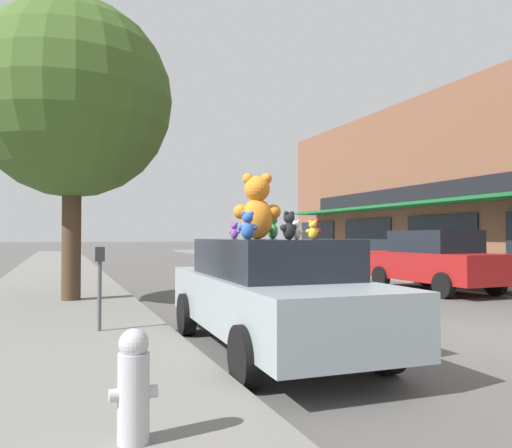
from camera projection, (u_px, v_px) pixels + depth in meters
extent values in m
plane|color=#514F4C|center=(501.00, 338.00, 7.59)|extent=(260.00, 260.00, 0.00)
cube|color=slate|center=(49.00, 378.00, 5.26)|extent=(3.49, 90.00, 0.12)
cube|color=#19662D|center=(476.00, 199.00, 17.52)|extent=(1.52, 26.14, 0.12)
cube|color=black|center=(491.00, 184.00, 17.80)|extent=(0.08, 24.90, 0.70)
cube|color=black|center=(440.00, 240.00, 20.16)|extent=(0.06, 3.94, 2.00)
cube|color=black|center=(367.00, 239.00, 24.99)|extent=(0.06, 3.94, 2.00)
cube|color=black|center=(317.00, 239.00, 29.81)|extent=(0.06, 3.94, 2.00)
cube|color=#8C999E|center=(270.00, 301.00, 6.75)|extent=(1.86, 4.80, 0.69)
cube|color=black|center=(270.00, 258.00, 6.76)|extent=(1.59, 2.66, 0.50)
cylinder|color=black|center=(187.00, 314.00, 7.84)|extent=(0.22, 0.66, 0.65)
cylinder|color=black|center=(284.00, 309.00, 8.40)|extent=(0.22, 0.66, 0.65)
cylinder|color=black|center=(245.00, 357.00, 5.07)|extent=(0.22, 0.66, 0.65)
cylinder|color=black|center=(385.00, 345.00, 5.63)|extent=(0.22, 0.66, 0.65)
ellipsoid|color=orange|center=(257.00, 219.00, 7.07)|extent=(0.55, 0.51, 0.58)
sphere|color=orange|center=(257.00, 189.00, 7.08)|extent=(0.47, 0.47, 0.37)
sphere|color=orange|center=(266.00, 179.00, 7.08)|extent=(0.20, 0.20, 0.15)
sphere|color=orange|center=(248.00, 179.00, 7.08)|extent=(0.20, 0.20, 0.15)
sphere|color=#FFBA41|center=(257.00, 191.00, 7.23)|extent=(0.18, 0.18, 0.14)
sphere|color=orange|center=(273.00, 212.00, 7.11)|extent=(0.27, 0.27, 0.21)
sphere|color=orange|center=(241.00, 212.00, 7.10)|extent=(0.27, 0.27, 0.21)
ellipsoid|color=black|center=(289.00, 231.00, 5.60)|extent=(0.19, 0.18, 0.20)
sphere|color=black|center=(289.00, 218.00, 5.60)|extent=(0.16, 0.16, 0.13)
sphere|color=black|center=(292.00, 213.00, 5.63)|extent=(0.07, 0.07, 0.05)
sphere|color=black|center=(286.00, 213.00, 5.57)|extent=(0.07, 0.07, 0.05)
sphere|color=#3A3A3D|center=(286.00, 219.00, 5.64)|extent=(0.06, 0.06, 0.05)
sphere|color=black|center=(293.00, 228.00, 5.66)|extent=(0.09, 0.09, 0.07)
sphere|color=black|center=(283.00, 228.00, 5.56)|extent=(0.09, 0.09, 0.07)
ellipsoid|color=teal|center=(250.00, 234.00, 7.33)|extent=(0.15, 0.15, 0.15)
sphere|color=teal|center=(250.00, 226.00, 7.33)|extent=(0.13, 0.13, 0.10)
sphere|color=teal|center=(252.00, 224.00, 7.32)|extent=(0.06, 0.06, 0.04)
sphere|color=teal|center=(248.00, 224.00, 7.35)|extent=(0.06, 0.06, 0.04)
sphere|color=#47CDC6|center=(251.00, 227.00, 7.37)|extent=(0.05, 0.05, 0.04)
sphere|color=teal|center=(254.00, 232.00, 7.31)|extent=(0.08, 0.08, 0.06)
sphere|color=teal|center=(246.00, 232.00, 7.36)|extent=(0.08, 0.08, 0.06)
ellipsoid|color=purple|center=(234.00, 234.00, 7.75)|extent=(0.16, 0.16, 0.16)
sphere|color=purple|center=(234.00, 226.00, 7.75)|extent=(0.14, 0.14, 0.10)
sphere|color=purple|center=(236.00, 224.00, 7.73)|extent=(0.06, 0.06, 0.04)
sphere|color=purple|center=(232.00, 224.00, 7.76)|extent=(0.06, 0.06, 0.04)
sphere|color=#BA67ED|center=(236.00, 227.00, 7.79)|extent=(0.05, 0.05, 0.04)
sphere|color=purple|center=(238.00, 232.00, 7.73)|extent=(0.08, 0.08, 0.06)
sphere|color=purple|center=(231.00, 232.00, 7.78)|extent=(0.08, 0.08, 0.06)
ellipsoid|color=blue|center=(248.00, 231.00, 6.46)|extent=(0.21, 0.20, 0.23)
sphere|color=blue|center=(248.00, 218.00, 6.46)|extent=(0.18, 0.18, 0.14)
sphere|color=blue|center=(252.00, 213.00, 6.46)|extent=(0.08, 0.08, 0.06)
sphere|color=blue|center=(244.00, 213.00, 6.46)|extent=(0.08, 0.08, 0.06)
sphere|color=#548DFF|center=(247.00, 219.00, 6.52)|extent=(0.07, 0.07, 0.05)
sphere|color=blue|center=(255.00, 228.00, 6.47)|extent=(0.11, 0.11, 0.08)
sphere|color=blue|center=(240.00, 228.00, 6.47)|extent=(0.11, 0.11, 0.08)
ellipsoid|color=yellow|center=(313.00, 233.00, 6.53)|extent=(0.13, 0.12, 0.16)
sphere|color=yellow|center=(313.00, 225.00, 6.53)|extent=(0.11, 0.11, 0.10)
sphere|color=yellow|center=(315.00, 222.00, 6.54)|extent=(0.05, 0.05, 0.04)
sphere|color=yellow|center=(310.00, 222.00, 6.53)|extent=(0.05, 0.05, 0.04)
sphere|color=#FFFF4D|center=(312.00, 225.00, 6.58)|extent=(0.04, 0.04, 0.04)
sphere|color=yellow|center=(317.00, 231.00, 6.56)|extent=(0.06, 0.06, 0.06)
sphere|color=yellow|center=(308.00, 231.00, 6.53)|extent=(0.06, 0.06, 0.06)
ellipsoid|color=green|center=(273.00, 231.00, 7.47)|extent=(0.23, 0.23, 0.23)
sphere|color=green|center=(273.00, 220.00, 7.47)|extent=(0.21, 0.21, 0.15)
sphere|color=green|center=(274.00, 216.00, 7.52)|extent=(0.09, 0.09, 0.06)
sphere|color=green|center=(271.00, 216.00, 7.42)|extent=(0.09, 0.09, 0.06)
sphere|color=#5ADA6D|center=(269.00, 221.00, 7.50)|extent=(0.08, 0.08, 0.06)
sphere|color=green|center=(274.00, 229.00, 7.55)|extent=(0.12, 0.12, 0.08)
sphere|color=green|center=(269.00, 228.00, 7.39)|extent=(0.12, 0.12, 0.08)
ellipsoid|color=white|center=(296.00, 234.00, 5.74)|extent=(0.13, 0.14, 0.14)
sphere|color=white|center=(296.00, 225.00, 5.74)|extent=(0.12, 0.12, 0.09)
sphere|color=white|center=(299.00, 222.00, 5.72)|extent=(0.05, 0.05, 0.04)
sphere|color=white|center=(294.00, 222.00, 5.77)|extent=(0.05, 0.05, 0.04)
sphere|color=white|center=(298.00, 225.00, 5.77)|extent=(0.04, 0.04, 0.03)
sphere|color=white|center=(301.00, 232.00, 5.71)|extent=(0.07, 0.07, 0.05)
sphere|color=white|center=(293.00, 232.00, 5.79)|extent=(0.07, 0.07, 0.05)
ellipsoid|color=red|center=(314.00, 233.00, 6.66)|extent=(0.16, 0.17, 0.17)
sphere|color=red|center=(314.00, 223.00, 6.66)|extent=(0.15, 0.15, 0.11)
sphere|color=red|center=(317.00, 220.00, 6.64)|extent=(0.06, 0.06, 0.05)
sphere|color=red|center=(312.00, 220.00, 6.68)|extent=(0.06, 0.06, 0.05)
sphere|color=#FF4741|center=(316.00, 224.00, 6.70)|extent=(0.06, 0.06, 0.04)
sphere|color=red|center=(319.00, 231.00, 6.62)|extent=(0.09, 0.09, 0.06)
sphere|color=red|center=(310.00, 231.00, 6.70)|extent=(0.09, 0.09, 0.06)
cube|color=maroon|center=(434.00, 266.00, 13.91)|extent=(1.75, 4.18, 0.77)
cube|color=black|center=(434.00, 241.00, 13.93)|extent=(1.54, 2.21, 0.61)
cylinder|color=black|center=(381.00, 277.00, 14.80)|extent=(0.20, 0.65, 0.65)
cylinder|color=black|center=(427.00, 276.00, 15.43)|extent=(0.20, 0.65, 0.65)
cylinder|color=black|center=(443.00, 285.00, 12.38)|extent=(0.20, 0.65, 0.65)
cylinder|color=black|center=(495.00, 283.00, 13.01)|extent=(0.20, 0.65, 0.65)
cylinder|color=#473323|center=(71.00, 241.00, 11.23)|extent=(0.42, 0.42, 2.64)
sphere|color=#3D5B23|center=(73.00, 99.00, 11.31)|extent=(4.46, 4.46, 4.46)
cylinder|color=#B2B2B7|center=(133.00, 398.00, 3.47)|extent=(0.22, 0.22, 0.62)
sphere|color=#B2B2B7|center=(134.00, 344.00, 3.48)|extent=(0.21, 0.21, 0.21)
cylinder|color=#B2B2B7|center=(116.00, 395.00, 3.43)|extent=(0.10, 0.09, 0.09)
cylinder|color=#B2B2B7|center=(150.00, 391.00, 3.51)|extent=(0.10, 0.09, 0.09)
cylinder|color=#4C4C51|center=(100.00, 296.00, 7.55)|extent=(0.06, 0.06, 1.05)
cube|color=#2D2D33|center=(100.00, 254.00, 7.57)|extent=(0.14, 0.10, 0.22)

